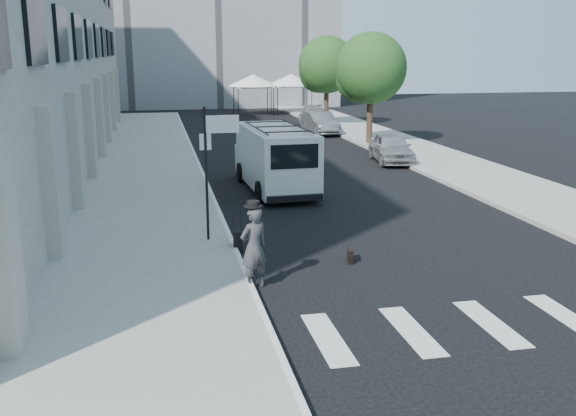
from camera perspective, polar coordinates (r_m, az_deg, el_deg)
name	(u,v)px	position (r m, az deg, el deg)	size (l,w,h in m)	color
ground	(335,278)	(14.68, 4.24, -6.25)	(120.00, 120.00, 0.00)	black
sidewalk_left	(147,164)	(29.66, -12.40, 3.88)	(4.50, 48.00, 0.15)	gray
sidewalk_right	(393,143)	(35.99, 9.32, 5.72)	(4.00, 56.00, 0.15)	gray
sign_pole	(215,145)	(16.68, -6.54, 5.54)	(1.03, 0.07, 3.50)	black
tree_near	(368,71)	(35.29, 7.15, 12.00)	(3.80, 3.83, 6.03)	black
tree_far	(325,67)	(43.91, 3.28, 12.41)	(3.80, 3.83, 6.03)	black
tent_left	(253,81)	(51.90, -3.13, 11.23)	(4.00, 4.00, 3.20)	black
tent_right	(291,80)	(52.97, 0.28, 11.30)	(4.00, 4.00, 3.20)	black
businessman	(254,248)	(13.80, -3.06, -3.56)	(0.67, 0.44, 1.83)	#363638
briefcase	(350,255)	(15.78, 5.56, -4.19)	(0.12, 0.44, 0.34)	black
suitcase	(238,241)	(16.53, -4.47, -2.91)	(0.28, 0.40, 1.06)	black
cargo_van	(275,158)	(23.68, -1.20, 4.48)	(2.35, 6.16, 2.29)	silver
parked_car_a	(391,148)	(30.07, 9.15, 5.31)	(1.59, 3.96, 1.35)	gray
parked_car_b	(320,123)	(40.02, 2.88, 7.55)	(1.43, 4.12, 1.36)	#515458
parked_car_c	(314,117)	(43.93, 2.34, 8.11)	(1.88, 4.62, 1.34)	#93969A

